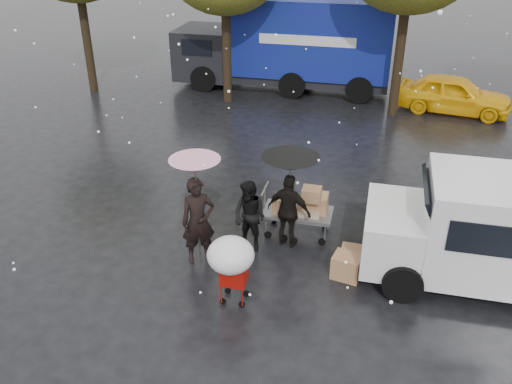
% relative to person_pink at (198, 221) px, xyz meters
% --- Properties ---
extents(ground, '(90.00, 90.00, 0.00)m').
position_rel_person_pink_xyz_m(ground, '(1.24, -0.08, -0.94)').
color(ground, black).
rests_on(ground, ground).
extents(person_pink, '(0.81, 0.73, 1.87)m').
position_rel_person_pink_xyz_m(person_pink, '(0.00, 0.00, 0.00)').
color(person_pink, black).
rests_on(person_pink, ground).
extents(person_middle, '(0.93, 0.84, 1.57)m').
position_rel_person_pink_xyz_m(person_middle, '(0.90, 0.67, -0.15)').
color(person_middle, black).
rests_on(person_middle, ground).
extents(person_black, '(1.05, 0.63, 1.67)m').
position_rel_person_pink_xyz_m(person_black, '(1.67, 0.99, -0.10)').
color(person_black, black).
rests_on(person_black, ground).
extents(umbrella_pink, '(1.00, 1.00, 2.30)m').
position_rel_person_pink_xyz_m(umbrella_pink, '(0.00, 0.00, 1.21)').
color(umbrella_pink, '#4C4C4C').
rests_on(umbrella_pink, ground).
extents(umbrella_black, '(1.18, 1.18, 2.09)m').
position_rel_person_pink_xyz_m(umbrella_black, '(1.67, 0.99, 1.01)').
color(umbrella_black, '#4C4C4C').
rests_on(umbrella_black, ground).
extents(vendor_cart, '(1.52, 0.80, 1.27)m').
position_rel_person_pink_xyz_m(vendor_cart, '(1.88, 1.44, -0.21)').
color(vendor_cart, slate).
rests_on(vendor_cart, ground).
extents(shopping_cart, '(0.84, 0.84, 1.46)m').
position_rel_person_pink_xyz_m(shopping_cart, '(1.05, -1.25, 0.13)').
color(shopping_cart, '#B0110A').
rests_on(shopping_cart, ground).
extents(white_van, '(4.91, 2.18, 2.20)m').
position_rel_person_pink_xyz_m(white_van, '(5.88, 0.61, 0.23)').
color(white_van, white).
rests_on(white_van, ground).
extents(blue_truck, '(8.30, 2.60, 3.50)m').
position_rel_person_pink_xyz_m(blue_truck, '(-0.34, 11.98, 0.82)').
color(blue_truck, navy).
rests_on(blue_truck, ground).
extents(box_ground_near, '(0.63, 0.54, 0.49)m').
position_rel_person_pink_xyz_m(box_ground_near, '(3.01, 0.12, -0.69)').
color(box_ground_near, '#9A6F43').
rests_on(box_ground_near, ground).
extents(box_ground_far, '(0.45, 0.36, 0.34)m').
position_rel_person_pink_xyz_m(box_ground_far, '(3.07, 0.68, -0.77)').
color(box_ground_far, '#9A6F43').
rests_on(box_ground_far, ground).
extents(yellow_taxi, '(4.08, 2.16, 1.32)m').
position_rel_person_pink_xyz_m(yellow_taxi, '(5.75, 10.59, -0.28)').
color(yellow_taxi, yellow).
rests_on(yellow_taxi, ground).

